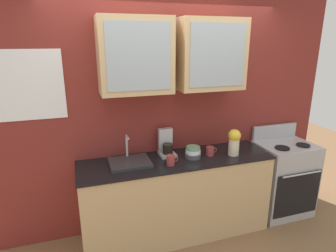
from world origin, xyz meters
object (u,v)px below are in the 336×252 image
stove_range (283,178)px  vase (234,141)px  bowl_stack (193,152)px  sink_faucet (130,162)px  cup_near_bowls (210,151)px  coffee_maker (166,145)px  cup_near_sink (171,160)px

stove_range → vase: size_ratio=3.74×
stove_range → vase: 1.00m
stove_range → bowl_stack: (-1.25, -0.01, 0.51)m
sink_faucet → bowl_stack: bearing=-4.5°
sink_faucet → cup_near_bowls: 0.89m
bowl_stack → cup_near_bowls: (0.21, 0.00, -0.01)m
stove_range → sink_faucet: 1.99m
coffee_maker → bowl_stack: bearing=-35.0°
bowl_stack → coffee_maker: coffee_maker is taller
cup_near_sink → coffee_maker: coffee_maker is taller
vase → cup_near_sink: 0.75m
cup_near_sink → sink_faucet: bearing=158.0°
cup_near_sink → stove_range: bearing=4.4°
cup_near_bowls → sink_faucet: bearing=176.7°
coffee_maker → vase: bearing=-18.9°
sink_faucet → bowl_stack: sink_faucet is taller
bowl_stack → vase: bearing=-8.4°
stove_range → vase: bearing=-174.2°
bowl_stack → vase: 0.47m
cup_near_bowls → coffee_maker: 0.49m
stove_range → vase: (-0.79, -0.08, 0.61)m
vase → cup_near_sink: size_ratio=2.34×
sink_faucet → vase: (1.14, -0.12, 0.14)m
stove_range → cup_near_bowls: (-1.04, -0.01, 0.50)m
vase → cup_near_bowls: (-0.25, 0.07, -0.11)m
coffee_maker → cup_near_bowls: bearing=-20.6°
stove_range → coffee_maker: bearing=173.9°
stove_range → coffee_maker: (-1.50, 0.16, 0.56)m
sink_faucet → cup_near_sink: 0.42m
vase → bowl_stack: bearing=171.6°
stove_range → coffee_maker: size_ratio=3.79×
sink_faucet → coffee_maker: bearing=15.3°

